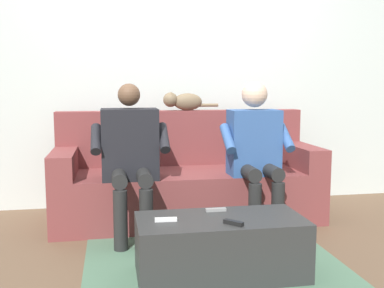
{
  "coord_description": "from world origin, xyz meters",
  "views": [
    {
      "loc": [
        0.64,
        3.68,
        1.15
      ],
      "look_at": [
        0.0,
        0.13,
        0.68
      ],
      "focal_mm": 42.52,
      "sensor_mm": 36.0,
      "label": 1
    }
  ],
  "objects_px": {
    "couch": "(187,182)",
    "person_left_seated": "(256,147)",
    "remote_gray": "(216,210)",
    "person_right_seated": "(130,151)",
    "coffee_table": "(220,247)",
    "cat_on_backrest": "(183,101)",
    "remote_black": "(233,223)",
    "remote_white": "(166,220)"
  },
  "relations": [
    {
      "from": "couch",
      "to": "person_left_seated",
      "type": "relative_size",
      "value": 1.89
    },
    {
      "from": "remote_gray",
      "to": "person_right_seated",
      "type": "bearing_deg",
      "value": 124.27
    },
    {
      "from": "couch",
      "to": "coffee_table",
      "type": "distance_m",
      "value": 1.25
    },
    {
      "from": "couch",
      "to": "person_right_seated",
      "type": "relative_size",
      "value": 1.91
    },
    {
      "from": "coffee_table",
      "to": "cat_on_backrest",
      "type": "height_order",
      "value": "cat_on_backrest"
    },
    {
      "from": "couch",
      "to": "person_left_seated",
      "type": "height_order",
      "value": "person_left_seated"
    },
    {
      "from": "coffee_table",
      "to": "remote_gray",
      "type": "height_order",
      "value": "remote_gray"
    },
    {
      "from": "couch",
      "to": "cat_on_backrest",
      "type": "height_order",
      "value": "cat_on_backrest"
    },
    {
      "from": "remote_gray",
      "to": "coffee_table",
      "type": "bearing_deg",
      "value": -92.42
    },
    {
      "from": "person_right_seated",
      "to": "cat_on_backrest",
      "type": "relative_size",
      "value": 2.3
    },
    {
      "from": "person_left_seated",
      "to": "remote_black",
      "type": "relative_size",
      "value": 9.66
    },
    {
      "from": "person_left_seated",
      "to": "person_right_seated",
      "type": "bearing_deg",
      "value": -0.99
    },
    {
      "from": "remote_black",
      "to": "person_right_seated",
      "type": "bearing_deg",
      "value": 165.1
    },
    {
      "from": "coffee_table",
      "to": "remote_black",
      "type": "height_order",
      "value": "remote_black"
    },
    {
      "from": "cat_on_backrest",
      "to": "remote_black",
      "type": "height_order",
      "value": "cat_on_backrest"
    },
    {
      "from": "cat_on_backrest",
      "to": "couch",
      "type": "bearing_deg",
      "value": 87.79
    },
    {
      "from": "person_left_seated",
      "to": "remote_white",
      "type": "height_order",
      "value": "person_left_seated"
    },
    {
      "from": "person_right_seated",
      "to": "couch",
      "type": "bearing_deg",
      "value": -143.45
    },
    {
      "from": "person_right_seated",
      "to": "remote_white",
      "type": "height_order",
      "value": "person_right_seated"
    },
    {
      "from": "person_right_seated",
      "to": "remote_black",
      "type": "xyz_separation_m",
      "value": [
        -0.54,
        1.02,
        -0.29
      ]
    },
    {
      "from": "couch",
      "to": "coffee_table",
      "type": "height_order",
      "value": "couch"
    },
    {
      "from": "remote_white",
      "to": "couch",
      "type": "bearing_deg",
      "value": 78.86
    },
    {
      "from": "couch",
      "to": "remote_gray",
      "type": "height_order",
      "value": "couch"
    },
    {
      "from": "couch",
      "to": "cat_on_backrest",
      "type": "xyz_separation_m",
      "value": [
        -0.01,
        -0.27,
        0.7
      ]
    },
    {
      "from": "couch",
      "to": "cat_on_backrest",
      "type": "relative_size",
      "value": 4.4
    },
    {
      "from": "cat_on_backrest",
      "to": "coffee_table",
      "type": "bearing_deg",
      "value": 89.61
    },
    {
      "from": "couch",
      "to": "person_left_seated",
      "type": "bearing_deg",
      "value": 142.19
    },
    {
      "from": "couch",
      "to": "coffee_table",
      "type": "relative_size",
      "value": 2.21
    },
    {
      "from": "cat_on_backrest",
      "to": "remote_white",
      "type": "relative_size",
      "value": 3.88
    },
    {
      "from": "remote_gray",
      "to": "remote_black",
      "type": "relative_size",
      "value": 1.07
    },
    {
      "from": "person_left_seated",
      "to": "remote_black",
      "type": "height_order",
      "value": "person_left_seated"
    },
    {
      "from": "person_right_seated",
      "to": "cat_on_backrest",
      "type": "bearing_deg",
      "value": -128.62
    },
    {
      "from": "person_left_seated",
      "to": "cat_on_backrest",
      "type": "distance_m",
      "value": 0.88
    },
    {
      "from": "person_right_seated",
      "to": "remote_black",
      "type": "relative_size",
      "value": 9.53
    },
    {
      "from": "person_right_seated",
      "to": "remote_gray",
      "type": "xyz_separation_m",
      "value": [
        -0.5,
        0.73,
        -0.29
      ]
    },
    {
      "from": "cat_on_backrest",
      "to": "remote_black",
      "type": "relative_size",
      "value": 4.15
    },
    {
      "from": "couch",
      "to": "person_right_seated",
      "type": "height_order",
      "value": "person_right_seated"
    },
    {
      "from": "cat_on_backrest",
      "to": "person_left_seated",
      "type": "bearing_deg",
      "value": 126.73
    },
    {
      "from": "coffee_table",
      "to": "remote_white",
      "type": "height_order",
      "value": "remote_white"
    },
    {
      "from": "person_left_seated",
      "to": "person_right_seated",
      "type": "xyz_separation_m",
      "value": [
        0.99,
        -0.02,
        -0.01
      ]
    },
    {
      "from": "person_left_seated",
      "to": "remote_black",
      "type": "bearing_deg",
      "value": 65.57
    },
    {
      "from": "remote_gray",
      "to": "couch",
      "type": "bearing_deg",
      "value": 90.01
    }
  ]
}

